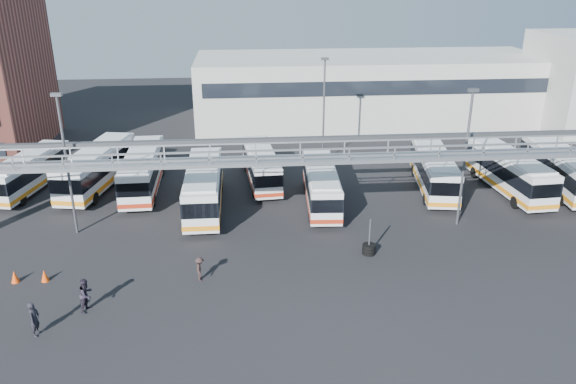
{
  "coord_description": "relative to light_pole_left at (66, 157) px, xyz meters",
  "views": [
    {
      "loc": [
        -3.93,
        -29.92,
        17.84
      ],
      "look_at": [
        -0.81,
        6.0,
        3.44
      ],
      "focal_mm": 35.0,
      "sensor_mm": 36.0,
      "label": 1
    }
  ],
  "objects": [
    {
      "name": "bus_0",
      "position": [
        -6.07,
        8.98,
        -4.0
      ],
      "size": [
        4.4,
        10.57,
        3.13
      ],
      "rotation": [
        0.0,
        0.0,
        -0.2
      ],
      "color": "silver",
      "rests_on": "ground"
    },
    {
      "name": "pedestrian_b",
      "position": [
        3.22,
        -10.24,
        -4.75
      ],
      "size": [
        1.02,
        1.15,
        1.95
      ],
      "primitive_type": "imported",
      "rotation": [
        0.0,
        0.0,
        1.22
      ],
      "color": "#231E2A",
      "rests_on": "ground"
    },
    {
      "name": "bus_9",
      "position": [
        39.27,
        5.27,
        -3.8
      ],
      "size": [
        3.81,
        11.69,
        3.49
      ],
      "rotation": [
        0.0,
        0.0,
        -0.1
      ],
      "color": "silver",
      "rests_on": "ground"
    },
    {
      "name": "pedestrian_a",
      "position": [
        1.11,
        -12.38,
        -4.76
      ],
      "size": [
        0.56,
        0.77,
        1.94
      ],
      "primitive_type": "imported",
      "rotation": [
        0.0,
        0.0,
        1.43
      ],
      "color": "black",
      "rests_on": "ground"
    },
    {
      "name": "cone_left",
      "position": [
        -1.95,
        -6.79,
        -5.34
      ],
      "size": [
        0.57,
        0.57,
        0.78
      ],
      "primitive_type": "cone",
      "rotation": [
        0.0,
        0.0,
        0.18
      ],
      "color": "#E2440C",
      "rests_on": "ground"
    },
    {
      "name": "bus_8",
      "position": [
        34.6,
        5.14,
        -3.84
      ],
      "size": [
        3.3,
        11.36,
        3.41
      ],
      "rotation": [
        0.0,
        0.0,
        0.06
      ],
      "color": "silver",
      "rests_on": "ground"
    },
    {
      "name": "tire_stack",
      "position": [
        20.37,
        -5.08,
        -5.3
      ],
      "size": [
        0.89,
        0.89,
        2.55
      ],
      "color": "black",
      "rests_on": "ground"
    },
    {
      "name": "warehouse",
      "position": [
        28.0,
        30.0,
        -1.73
      ],
      "size": [
        42.0,
        14.0,
        8.0
      ],
      "primitive_type": "cube",
      "color": "#9E9E99",
      "rests_on": "ground"
    },
    {
      "name": "ground",
      "position": [
        16.0,
        -8.0,
        -5.73
      ],
      "size": [
        140.0,
        140.0,
        0.0
      ],
      "primitive_type": "plane",
      "color": "black",
      "rests_on": "ground"
    },
    {
      "name": "light_pole_mid",
      "position": [
        28.0,
        -1.0,
        0.0
      ],
      "size": [
        0.7,
        0.35,
        10.21
      ],
      "color": "#4C4F54",
      "rests_on": "ground"
    },
    {
      "name": "bus_5",
      "position": [
        18.36,
        3.67,
        -4.0
      ],
      "size": [
        2.98,
        10.42,
        3.13
      ],
      "rotation": [
        0.0,
        0.0,
        -0.06
      ],
      "color": "silver",
      "rests_on": "ground"
    },
    {
      "name": "bus_2",
      "position": [
        3.63,
        8.08,
        -3.83
      ],
      "size": [
        2.88,
        11.35,
        3.43
      ],
      "rotation": [
        0.0,
        0.0,
        0.02
      ],
      "color": "silver",
      "rests_on": "ground"
    },
    {
      "name": "cone_right",
      "position": [
        -0.18,
        -6.82,
        -5.35
      ],
      "size": [
        0.57,
        0.57,
        0.75
      ],
      "primitive_type": "cone",
      "rotation": [
        0.0,
        0.0,
        0.23
      ],
      "color": "#E2440C",
      "rests_on": "ground"
    },
    {
      "name": "bus_4",
      "position": [
        13.76,
        9.05,
        -4.02
      ],
      "size": [
        3.19,
        10.3,
        3.08
      ],
      "rotation": [
        0.0,
        0.0,
        0.08
      ],
      "color": "silver",
      "rests_on": "ground"
    },
    {
      "name": "bus_1",
      "position": [
        -0.39,
        9.06,
        -3.78
      ],
      "size": [
        4.85,
        11.9,
        3.53
      ],
      "rotation": [
        0.0,
        0.0,
        -0.19
      ],
      "color": "silver",
      "rests_on": "ground"
    },
    {
      "name": "light_pole_back",
      "position": [
        20.0,
        14.0,
        0.0
      ],
      "size": [
        0.7,
        0.35,
        10.21
      ],
      "color": "#4C4F54",
      "rests_on": "ground"
    },
    {
      "name": "light_pole_left",
      "position": [
        0.0,
        0.0,
        0.0
      ],
      "size": [
        0.7,
        0.35,
        10.21
      ],
      "color": "#4C4F54",
      "rests_on": "ground"
    },
    {
      "name": "gantry",
      "position": [
        16.0,
        -2.13,
        -0.22
      ],
      "size": [
        51.4,
        5.15,
        7.1
      ],
      "color": "#979A9F",
      "rests_on": "ground"
    },
    {
      "name": "pedestrian_c",
      "position": [
        9.31,
        -7.51,
        -4.96
      ],
      "size": [
        0.64,
        1.03,
        1.54
      ],
      "primitive_type": "imported",
      "rotation": [
        0.0,
        0.0,
        1.64
      ],
      "color": "#2C1F1D",
      "rests_on": "ground"
    },
    {
      "name": "bus_7",
      "position": [
        28.44,
        6.11,
        -3.89
      ],
      "size": [
        4.21,
        11.2,
        3.32
      ],
      "rotation": [
        0.0,
        0.0,
        -0.16
      ],
      "color": "silver",
      "rests_on": "ground"
    },
    {
      "name": "bus_3",
      "position": [
        9.04,
        3.68,
        -3.81
      ],
      "size": [
        2.66,
        11.42,
        3.47
      ],
      "rotation": [
        0.0,
        0.0,
        0.0
      ],
      "color": "silver",
      "rests_on": "ground"
    }
  ]
}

